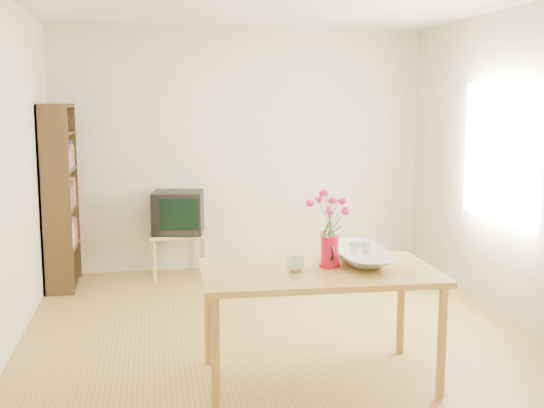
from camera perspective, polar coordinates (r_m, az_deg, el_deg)
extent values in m
plane|color=olive|center=(5.50, 0.55, -10.83)|extent=(4.50, 4.50, 0.00)
plane|color=beige|center=(7.43, -2.63, 4.54)|extent=(4.00, 0.00, 4.00)
plane|color=beige|center=(3.05, 8.37, -1.58)|extent=(4.00, 0.00, 4.00)
plane|color=beige|center=(5.23, -21.52, 2.18)|extent=(0.00, 4.50, 4.50)
plane|color=beige|center=(5.91, 20.02, 2.95)|extent=(0.00, 4.50, 4.50)
plane|color=white|center=(6.16, 18.51, 4.17)|extent=(0.00, 1.30, 1.30)
cube|color=#A37C38|center=(4.45, 3.92, -5.73)|extent=(1.54, 0.90, 0.04)
cylinder|color=#A37C38|center=(4.12, -4.74, -12.46)|extent=(0.06, 0.06, 0.71)
cylinder|color=#A37C38|center=(4.43, 14.02, -11.13)|extent=(0.06, 0.06, 0.71)
cylinder|color=#A37C38|center=(4.82, -5.38, -9.26)|extent=(0.06, 0.06, 0.71)
cylinder|color=#A37C38|center=(5.09, 10.74, -8.39)|extent=(0.06, 0.06, 0.71)
cube|color=tan|center=(7.21, -7.82, -2.53)|extent=(0.60, 0.45, 0.03)
cylinder|color=tan|center=(7.07, -9.84, -4.70)|extent=(0.04, 0.04, 0.43)
cylinder|color=tan|center=(7.09, -5.62, -4.58)|extent=(0.04, 0.04, 0.43)
cylinder|color=tan|center=(7.43, -9.85, -4.05)|extent=(0.04, 0.04, 0.43)
cylinder|color=tan|center=(7.45, -5.84, -3.93)|extent=(0.04, 0.04, 0.43)
cube|color=black|center=(6.64, -17.68, 0.16)|extent=(0.28, 0.02, 1.80)
cube|color=black|center=(7.30, -16.99, 0.94)|extent=(0.28, 0.03, 1.80)
cube|color=black|center=(6.99, -18.39, 0.54)|extent=(0.02, 0.70, 1.80)
cube|color=black|center=(7.14, -17.00, -6.29)|extent=(0.27, 0.65, 0.02)
cube|color=black|center=(7.05, -17.13, -3.46)|extent=(0.27, 0.65, 0.02)
cube|color=black|center=(6.99, -17.27, -0.41)|extent=(0.27, 0.65, 0.02)
cube|color=black|center=(6.94, -17.41, 2.69)|extent=(0.27, 0.65, 0.02)
cube|color=black|center=(6.91, -17.55, 5.66)|extent=(0.27, 0.65, 0.02)
cube|color=black|center=(6.90, -17.65, 7.81)|extent=(0.27, 0.65, 0.02)
cylinder|color=red|center=(4.51, 4.85, -4.03)|extent=(0.12, 0.12, 0.20)
cylinder|color=red|center=(4.53, 4.83, -5.09)|extent=(0.14, 0.14, 0.02)
cylinder|color=red|center=(4.49, 4.86, -2.77)|extent=(0.13, 0.13, 0.01)
cone|color=red|center=(4.44, 5.09, -3.20)|extent=(0.05, 0.07, 0.06)
torus|color=black|center=(4.57, 4.54, -3.72)|extent=(0.02, 0.10, 0.10)
imported|color=white|center=(4.39, 1.98, -5.05)|extent=(0.15, 0.15, 0.09)
imported|color=white|center=(4.65, 7.39, -1.75)|extent=(0.54, 0.54, 0.50)
imported|color=white|center=(4.64, 6.91, -2.34)|extent=(0.09, 0.09, 0.07)
imported|color=white|center=(4.69, 7.84, -2.29)|extent=(0.07, 0.07, 0.06)
cube|color=black|center=(7.17, -7.86, -0.69)|extent=(0.57, 0.53, 0.44)
cube|color=black|center=(7.24, -7.89, -0.43)|extent=(0.39, 0.30, 0.31)
cube|color=black|center=(6.93, -7.79, -0.84)|extent=(0.39, 0.07, 0.31)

